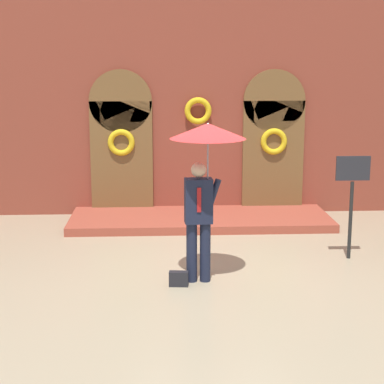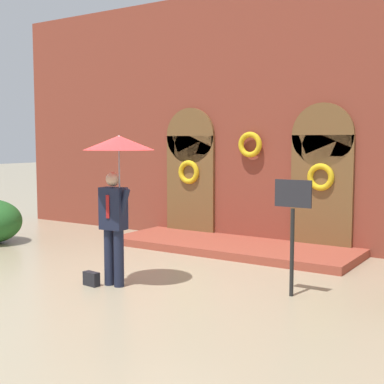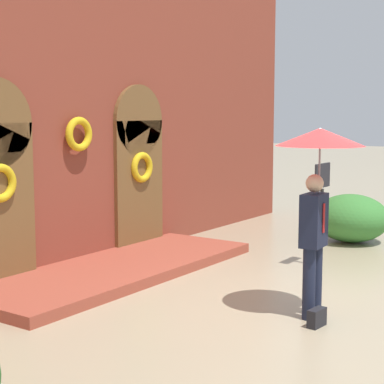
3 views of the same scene
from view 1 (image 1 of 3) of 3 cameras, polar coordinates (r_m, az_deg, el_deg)
name	(u,v)px [view 1 (image 1 of 3)]	position (r m, az deg, el deg)	size (l,w,h in m)	color
ground_plane	(212,273)	(10.04, 1.83, -7.18)	(80.00, 80.00, 0.00)	tan
building_facade	(197,87)	(13.65, 0.47, 9.33)	(14.00, 2.30, 5.60)	brown
person_with_umbrella	(205,154)	(9.22, 1.21, 3.36)	(1.10, 1.10, 2.36)	#191E33
handbag	(179,279)	(9.44, -1.20, -7.72)	(0.28, 0.12, 0.22)	black
sign_post	(352,190)	(10.77, 14.03, 0.18)	(0.56, 0.06, 1.72)	black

